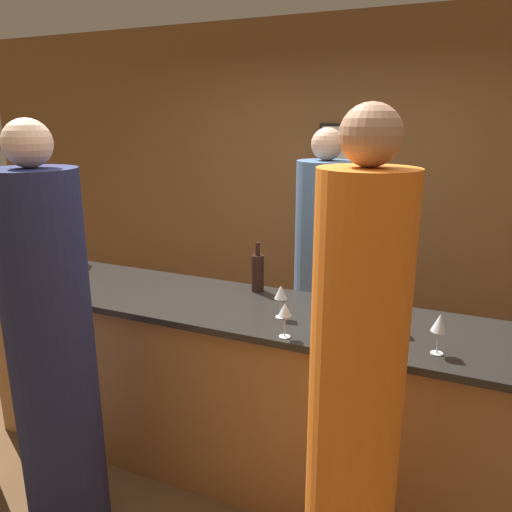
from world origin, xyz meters
TOP-DOWN VIEW (x-y plane):
  - ground_plane at (0.00, 0.00)m, footprint 14.00×14.00m
  - back_wall at (0.00, 2.07)m, footprint 8.00×0.08m
  - bar_counter at (0.00, 0.00)m, footprint 3.09×0.67m
  - bartender at (0.25, 0.86)m, footprint 0.38×0.38m
  - guest_0 at (-0.52, -0.74)m, footprint 0.37×0.37m
  - guest_2 at (0.83, -0.71)m, footprint 0.32×0.32m
  - wine_bottle_0 at (-1.32, 0.28)m, footprint 0.08×0.08m
  - wine_bottle_1 at (0.05, 0.24)m, footprint 0.07×0.07m
  - ice_bucket at (0.65, 0.19)m, footprint 0.16×0.16m
  - wine_glass_0 at (0.86, -0.04)m, footprint 0.07×0.07m
  - wine_glass_1 at (1.06, -0.18)m, footprint 0.07×0.07m
  - wine_glass_2 at (-1.02, -0.19)m, footprint 0.08×0.08m
  - wine_glass_3 at (0.41, -0.28)m, footprint 0.06×0.06m
  - wine_glass_4 at (0.31, -0.08)m, footprint 0.06×0.06m

SIDE VIEW (x-z plane):
  - ground_plane at x=0.00m, z-range 0.00..0.00m
  - bar_counter at x=0.00m, z-range 0.00..1.01m
  - bartender at x=0.25m, z-range -0.07..1.84m
  - guest_0 at x=-0.52m, z-range -0.07..1.90m
  - guest_2 at x=0.83m, z-range -0.06..1.95m
  - ice_bucket at x=0.65m, z-range 1.00..1.19m
  - wine_bottle_0 at x=-1.32m, z-range 0.97..1.25m
  - wine_bottle_1 at x=0.05m, z-range 0.97..1.26m
  - wine_glass_0 at x=0.86m, z-range 1.04..1.19m
  - wine_glass_2 at x=-1.02m, z-range 1.05..1.20m
  - wine_glass_3 at x=0.41m, z-range 1.05..1.21m
  - wine_glass_4 at x=0.31m, z-range 1.05..1.22m
  - wine_glass_1 at x=1.06m, z-range 1.05..1.23m
  - back_wall at x=0.00m, z-range 0.00..2.80m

